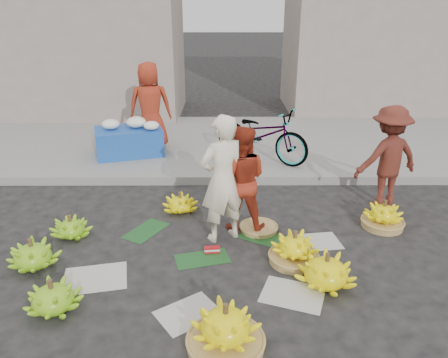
{
  "coord_description": "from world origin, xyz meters",
  "views": [
    {
      "loc": [
        0.15,
        -4.75,
        2.93
      ],
      "look_at": [
        0.17,
        0.66,
        0.7
      ],
      "focal_mm": 35.0,
      "sensor_mm": 36.0,
      "label": 1
    }
  ],
  "objects_px": {
    "vendor_cream": "(222,180)",
    "flower_table": "(129,139)",
    "banana_bunch_4": "(294,249)",
    "banana_bunch_0": "(32,255)",
    "bicycle": "(262,134)"
  },
  "relations": [
    {
      "from": "banana_bunch_4",
      "to": "flower_table",
      "type": "xyz_separation_m",
      "value": [
        -2.66,
        3.63,
        0.24
      ]
    },
    {
      "from": "vendor_cream",
      "to": "flower_table",
      "type": "relative_size",
      "value": 1.18
    },
    {
      "from": "banana_bunch_4",
      "to": "bicycle",
      "type": "relative_size",
      "value": 0.31
    },
    {
      "from": "banana_bunch_0",
      "to": "flower_table",
      "type": "relative_size",
      "value": 0.45
    },
    {
      "from": "flower_table",
      "to": "banana_bunch_0",
      "type": "bearing_deg",
      "value": -112.97
    },
    {
      "from": "vendor_cream",
      "to": "bicycle",
      "type": "relative_size",
      "value": 0.88
    },
    {
      "from": "banana_bunch_4",
      "to": "vendor_cream",
      "type": "relative_size",
      "value": 0.35
    },
    {
      "from": "banana_bunch_4",
      "to": "flower_table",
      "type": "height_order",
      "value": "flower_table"
    },
    {
      "from": "banana_bunch_0",
      "to": "banana_bunch_4",
      "type": "xyz_separation_m",
      "value": [
        3.08,
        0.1,
        0.01
      ]
    },
    {
      "from": "vendor_cream",
      "to": "bicycle",
      "type": "bearing_deg",
      "value": -132.76
    },
    {
      "from": "banana_bunch_4",
      "to": "bicycle",
      "type": "xyz_separation_m",
      "value": [
        -0.13,
        3.31,
        0.44
      ]
    },
    {
      "from": "banana_bunch_0",
      "to": "bicycle",
      "type": "bearing_deg",
      "value": 49.07
    },
    {
      "from": "banana_bunch_4",
      "to": "bicycle",
      "type": "bearing_deg",
      "value": 92.28
    },
    {
      "from": "bicycle",
      "to": "flower_table",
      "type": "bearing_deg",
      "value": 116.23
    },
    {
      "from": "banana_bunch_4",
      "to": "vendor_cream",
      "type": "xyz_separation_m",
      "value": [
        -0.86,
        0.57,
        0.66
      ]
    }
  ]
}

